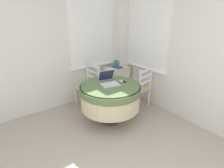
{
  "coord_description": "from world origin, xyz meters",
  "views": [
    {
      "loc": [
        -0.55,
        -0.52,
        1.89
      ],
      "look_at": [
        1.25,
        1.9,
        0.66
      ],
      "focal_mm": 28.0,
      "sensor_mm": 36.0,
      "label": 1
    }
  ],
  "objects_px": {
    "laptop": "(109,81)",
    "computer_mouse": "(121,81)",
    "cell_phone": "(124,82)",
    "book_on_cabinet": "(118,67)",
    "storage_box": "(118,63)",
    "dining_chair_near_back_window": "(89,86)",
    "round_dining_table": "(110,95)",
    "dining_chair_near_right_window": "(139,88)",
    "corner_cabinet": "(117,80)"
  },
  "relations": [
    {
      "from": "laptop",
      "to": "computer_mouse",
      "type": "xyz_separation_m",
      "value": [
        0.22,
        -0.08,
        -0.03
      ]
    },
    {
      "from": "cell_phone",
      "to": "book_on_cabinet",
      "type": "bearing_deg",
      "value": 57.65
    },
    {
      "from": "cell_phone",
      "to": "storage_box",
      "type": "relative_size",
      "value": 0.78
    },
    {
      "from": "dining_chair_near_back_window",
      "to": "storage_box",
      "type": "height_order",
      "value": "dining_chair_near_back_window"
    },
    {
      "from": "round_dining_table",
      "to": "cell_phone",
      "type": "xyz_separation_m",
      "value": [
        0.28,
        -0.03,
        0.2
      ]
    },
    {
      "from": "book_on_cabinet",
      "to": "dining_chair_near_back_window",
      "type": "bearing_deg",
      "value": -174.3
    },
    {
      "from": "storage_box",
      "to": "book_on_cabinet",
      "type": "height_order",
      "value": "storage_box"
    },
    {
      "from": "cell_phone",
      "to": "dining_chair_near_right_window",
      "type": "xyz_separation_m",
      "value": [
        0.5,
        0.08,
        -0.29
      ]
    },
    {
      "from": "computer_mouse",
      "to": "cell_phone",
      "type": "relative_size",
      "value": 0.69
    },
    {
      "from": "computer_mouse",
      "to": "storage_box",
      "type": "xyz_separation_m",
      "value": [
        0.69,
        0.95,
        0.01
      ]
    },
    {
      "from": "computer_mouse",
      "to": "dining_chair_near_back_window",
      "type": "relative_size",
      "value": 0.09
    },
    {
      "from": "round_dining_table",
      "to": "storage_box",
      "type": "relative_size",
      "value": 6.73
    },
    {
      "from": "round_dining_table",
      "to": "laptop",
      "type": "height_order",
      "value": "laptop"
    },
    {
      "from": "cell_phone",
      "to": "dining_chair_near_back_window",
      "type": "relative_size",
      "value": 0.14
    },
    {
      "from": "corner_cabinet",
      "to": "book_on_cabinet",
      "type": "distance_m",
      "value": 0.35
    },
    {
      "from": "corner_cabinet",
      "to": "computer_mouse",
      "type": "bearing_deg",
      "value": -124.63
    },
    {
      "from": "laptop",
      "to": "storage_box",
      "type": "bearing_deg",
      "value": 43.94
    },
    {
      "from": "computer_mouse",
      "to": "storage_box",
      "type": "bearing_deg",
      "value": 54.14
    },
    {
      "from": "round_dining_table",
      "to": "laptop",
      "type": "bearing_deg",
      "value": 82.03
    },
    {
      "from": "cell_phone",
      "to": "dining_chair_near_right_window",
      "type": "bearing_deg",
      "value": 9.28
    },
    {
      "from": "laptop",
      "to": "dining_chair_near_back_window",
      "type": "distance_m",
      "value": 0.8
    },
    {
      "from": "corner_cabinet",
      "to": "cell_phone",
      "type": "bearing_deg",
      "value": -121.86
    },
    {
      "from": "round_dining_table",
      "to": "laptop",
      "type": "xyz_separation_m",
      "value": [
        0.01,
        0.06,
        0.24
      ]
    },
    {
      "from": "computer_mouse",
      "to": "corner_cabinet",
      "type": "xyz_separation_m",
      "value": [
        0.64,
        0.92,
        -0.41
      ]
    },
    {
      "from": "corner_cabinet",
      "to": "dining_chair_near_right_window",
      "type": "bearing_deg",
      "value": -95.47
    },
    {
      "from": "computer_mouse",
      "to": "storage_box",
      "type": "relative_size",
      "value": 0.54
    },
    {
      "from": "laptop",
      "to": "storage_box",
      "type": "distance_m",
      "value": 1.26
    },
    {
      "from": "book_on_cabinet",
      "to": "corner_cabinet",
      "type": "bearing_deg",
      "value": 73.25
    },
    {
      "from": "computer_mouse",
      "to": "book_on_cabinet",
      "type": "relative_size",
      "value": 0.38
    },
    {
      "from": "computer_mouse",
      "to": "book_on_cabinet",
      "type": "bearing_deg",
      "value": 54.8
    },
    {
      "from": "cell_phone",
      "to": "computer_mouse",
      "type": "bearing_deg",
      "value": 165.34
    },
    {
      "from": "laptop",
      "to": "corner_cabinet",
      "type": "xyz_separation_m",
      "value": [
        0.85,
        0.84,
        -0.44
      ]
    },
    {
      "from": "round_dining_table",
      "to": "cell_phone",
      "type": "distance_m",
      "value": 0.34
    },
    {
      "from": "dining_chair_near_right_window",
      "to": "cell_phone",
      "type": "bearing_deg",
      "value": -170.72
    },
    {
      "from": "round_dining_table",
      "to": "cell_phone",
      "type": "bearing_deg",
      "value": -6.85
    },
    {
      "from": "dining_chair_near_right_window",
      "to": "storage_box",
      "type": "xyz_separation_m",
      "value": [
        0.13,
        0.88,
        0.32
      ]
    },
    {
      "from": "computer_mouse",
      "to": "dining_chair_near_right_window",
      "type": "height_order",
      "value": "dining_chair_near_right_window"
    },
    {
      "from": "laptop",
      "to": "book_on_cabinet",
      "type": "distance_m",
      "value": 1.17
    },
    {
      "from": "laptop",
      "to": "round_dining_table",
      "type": "bearing_deg",
      "value": -97.97
    },
    {
      "from": "computer_mouse",
      "to": "cell_phone",
      "type": "bearing_deg",
      "value": -14.66
    },
    {
      "from": "computer_mouse",
      "to": "storage_box",
      "type": "height_order",
      "value": "storage_box"
    },
    {
      "from": "laptop",
      "to": "cell_phone",
      "type": "distance_m",
      "value": 0.29
    },
    {
      "from": "round_dining_table",
      "to": "storage_box",
      "type": "xyz_separation_m",
      "value": [
        0.91,
        0.93,
        0.22
      ]
    },
    {
      "from": "storage_box",
      "to": "laptop",
      "type": "bearing_deg",
      "value": -136.06
    },
    {
      "from": "laptop",
      "to": "dining_chair_near_right_window",
      "type": "bearing_deg",
      "value": -0.8
    },
    {
      "from": "corner_cabinet",
      "to": "storage_box",
      "type": "height_order",
      "value": "storage_box"
    },
    {
      "from": "dining_chair_near_right_window",
      "to": "storage_box",
      "type": "height_order",
      "value": "dining_chair_near_right_window"
    },
    {
      "from": "storage_box",
      "to": "book_on_cabinet",
      "type": "distance_m",
      "value": 0.11
    },
    {
      "from": "dining_chair_near_back_window",
      "to": "dining_chair_near_right_window",
      "type": "distance_m",
      "value": 1.07
    },
    {
      "from": "storage_box",
      "to": "cell_phone",
      "type": "bearing_deg",
      "value": -123.22
    }
  ]
}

